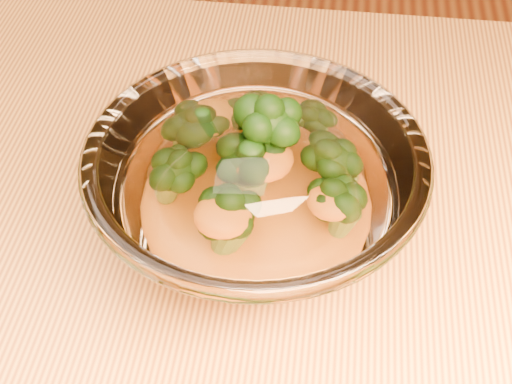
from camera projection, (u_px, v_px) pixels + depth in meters
The scene contains 4 objects.
table at pixel (117, 348), 0.62m from camera, with size 1.20×0.80×0.75m.
glass_bowl at pixel (256, 197), 0.53m from camera, with size 0.25×0.25×0.11m.
cheese_sauce at pixel (256, 217), 0.55m from camera, with size 0.12×0.12×0.03m, color orange.
broccoli_heap at pixel (254, 160), 0.53m from camera, with size 0.16×0.15×0.09m.
Camera 1 is at (0.16, -0.31, 1.19)m, focal length 50.00 mm.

